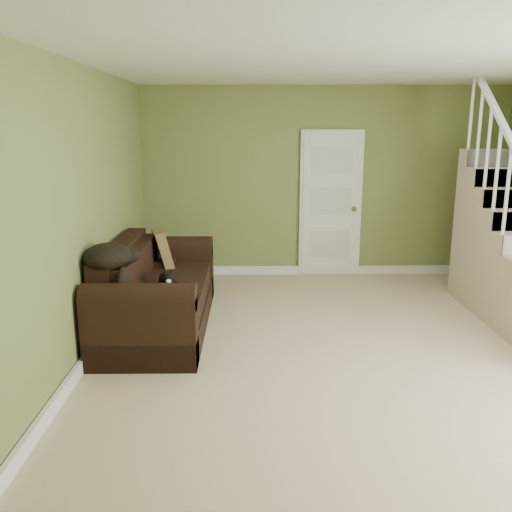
{
  "coord_description": "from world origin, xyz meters",
  "views": [
    {
      "loc": [
        -1.02,
        -4.76,
        2.06
      ],
      "look_at": [
        -0.96,
        0.25,
        0.86
      ],
      "focal_mm": 38.0,
      "sensor_mm": 36.0,
      "label": 1
    }
  ],
  "objects_px": {
    "sofa": "(155,296)",
    "banana": "(171,299)",
    "cat": "(167,280)",
    "side_table": "(156,279)"
  },
  "relations": [
    {
      "from": "sofa",
      "to": "banana",
      "type": "height_order",
      "value": "sofa"
    },
    {
      "from": "cat",
      "to": "side_table",
      "type": "bearing_deg",
      "value": 93.52
    },
    {
      "from": "sofa",
      "to": "side_table",
      "type": "xyz_separation_m",
      "value": [
        -0.12,
        0.79,
        -0.05
      ]
    },
    {
      "from": "side_table",
      "to": "sofa",
      "type": "bearing_deg",
      "value": -81.17
    },
    {
      "from": "banana",
      "to": "sofa",
      "type": "bearing_deg",
      "value": 114.47
    },
    {
      "from": "cat",
      "to": "banana",
      "type": "distance_m",
      "value": 0.46
    },
    {
      "from": "sofa",
      "to": "banana",
      "type": "distance_m",
      "value": 0.71
    },
    {
      "from": "side_table",
      "to": "banana",
      "type": "height_order",
      "value": "side_table"
    },
    {
      "from": "side_table",
      "to": "banana",
      "type": "bearing_deg",
      "value": -74.77
    },
    {
      "from": "sofa",
      "to": "side_table",
      "type": "relative_size",
      "value": 2.87
    }
  ]
}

